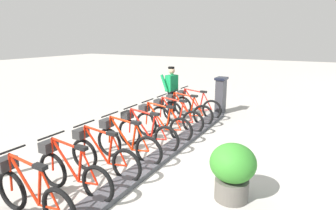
% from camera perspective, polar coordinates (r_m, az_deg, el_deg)
% --- Properties ---
extents(ground_plane, '(60.00, 60.00, 0.00)m').
position_cam_1_polar(ground_plane, '(6.21, -2.66, -11.59)').
color(ground_plane, '#AFA99F').
extents(dock_rail_base, '(0.44, 8.51, 0.10)m').
position_cam_1_polar(dock_rail_base, '(6.19, -2.67, -11.18)').
color(dock_rail_base, '#47474C').
rests_on(dock_rail_base, ground).
extents(payment_kiosk, '(0.36, 0.52, 1.28)m').
position_cam_1_polar(payment_kiosk, '(10.08, 10.64, 2.08)').
color(payment_kiosk, '#38383D').
rests_on(payment_kiosk, ground).
extents(bike_docked_0, '(1.72, 0.54, 1.02)m').
position_cam_1_polar(bike_docked_0, '(9.43, 5.46, -0.01)').
color(bike_docked_0, black).
rests_on(bike_docked_0, ground).
extents(bike_docked_1, '(1.72, 0.54, 1.02)m').
position_cam_1_polar(bike_docked_1, '(8.75, 3.49, -1.06)').
color(bike_docked_1, black).
rests_on(bike_docked_1, ground).
extents(bike_docked_2, '(1.72, 0.54, 1.02)m').
position_cam_1_polar(bike_docked_2, '(8.08, 1.19, -2.29)').
color(bike_docked_2, black).
rests_on(bike_docked_2, ground).
extents(bike_docked_3, '(1.72, 0.54, 1.02)m').
position_cam_1_polar(bike_docked_3, '(7.43, -1.53, -3.73)').
color(bike_docked_3, black).
rests_on(bike_docked_3, ground).
extents(bike_docked_4, '(1.72, 0.54, 1.02)m').
position_cam_1_polar(bike_docked_4, '(6.80, -4.76, -5.42)').
color(bike_docked_4, black).
rests_on(bike_docked_4, ground).
extents(bike_docked_5, '(1.72, 0.54, 1.02)m').
position_cam_1_polar(bike_docked_5, '(6.21, -8.66, -7.43)').
color(bike_docked_5, black).
rests_on(bike_docked_5, ground).
extents(bike_docked_6, '(1.72, 0.54, 1.02)m').
position_cam_1_polar(bike_docked_6, '(5.67, -13.38, -9.79)').
color(bike_docked_6, black).
rests_on(bike_docked_6, ground).
extents(bike_docked_7, '(1.72, 0.54, 1.02)m').
position_cam_1_polar(bike_docked_7, '(5.17, -19.15, -12.54)').
color(bike_docked_7, black).
rests_on(bike_docked_7, ground).
extents(bike_docked_8, '(1.72, 0.54, 1.02)m').
position_cam_1_polar(bike_docked_8, '(4.76, -26.18, -15.65)').
color(bike_docked_8, black).
rests_on(bike_docked_8, ground).
extents(worker_near_rack, '(0.56, 0.68, 1.66)m').
position_cam_1_polar(worker_near_rack, '(9.71, 0.70, 3.34)').
color(worker_near_rack, white).
rests_on(worker_near_rack, ground).
extents(planter_bush, '(0.76, 0.76, 0.97)m').
position_cam_1_polar(planter_bush, '(4.84, 12.96, -12.53)').
color(planter_bush, '#59544C').
rests_on(planter_bush, ground).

